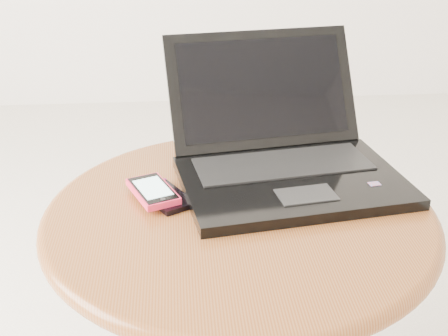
{
  "coord_description": "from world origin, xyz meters",
  "views": [
    {
      "loc": [
        0.01,
        -0.78,
        0.96
      ],
      "look_at": [
        0.08,
        0.07,
        0.56
      ],
      "focal_mm": 48.17,
      "sensor_mm": 36.0,
      "label": 1
    }
  ],
  "objects": [
    {
      "name": "table",
      "position": [
        0.1,
        0.04,
        0.39
      ],
      "size": [
        0.62,
        0.62,
        0.5
      ],
      "color": "brown",
      "rests_on": "ground"
    },
    {
      "name": "phone_black",
      "position": [
        -0.02,
        0.08,
        0.5
      ],
      "size": [
        0.1,
        0.12,
        0.01
      ],
      "color": "black",
      "rests_on": "table"
    },
    {
      "name": "phone_pink",
      "position": [
        -0.04,
        0.08,
        0.51
      ],
      "size": [
        0.09,
        0.12,
        0.01
      ],
      "color": "#EB2549",
      "rests_on": "phone_black"
    },
    {
      "name": "laptop",
      "position": [
        0.19,
        0.16,
        0.53
      ],
      "size": [
        0.41,
        0.42,
        0.21
      ],
      "color": "black",
      "rests_on": "table"
    }
  ]
}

